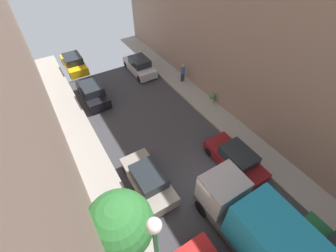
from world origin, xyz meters
The scene contains 13 objects.
ground centered at (0.00, 0.00, 0.00)m, with size 32.00×32.00×0.00m, color #38383D.
sidewalk_left centered at (-5.00, 0.00, 0.07)m, with size 2.00×44.00×0.15m, color gray.
sidewalk_right centered at (5.00, 0.00, 0.07)m, with size 2.00×44.00×0.15m, color gray.
parked_car_left_1 centered at (-2.70, 2.04, 0.72)m, with size 1.78×4.20×1.57m.
parked_car_left_2 centered at (-2.70, 12.10, 0.72)m, with size 1.78×4.20×1.57m.
parked_car_left_3 centered at (-2.70, 17.94, 0.72)m, with size 1.78×4.20×1.57m.
parked_car_right_2 centered at (2.70, 0.46, 0.72)m, with size 1.78×4.20×1.57m.
parked_car_right_3 centered at (2.70, 13.99, 0.72)m, with size 1.78×4.20×1.57m.
delivery_truck centered at (0.00, -3.69, 1.79)m, with size 2.26×6.60×3.38m.
pedestrian centered at (5.34, 10.28, 1.07)m, with size 0.40×0.36×1.72m.
street_tree_0 centered at (-5.26, -0.93, 3.86)m, with size 2.58×2.58×5.03m.
potted_plant_1 centered at (5.65, 6.32, 0.58)m, with size 0.46×0.46×0.80m.
lamp_post centered at (-4.60, -2.54, 4.28)m, with size 0.44×0.44×6.41m.
Camera 1 is at (-5.56, -4.78, 12.33)m, focal length 24.45 mm.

